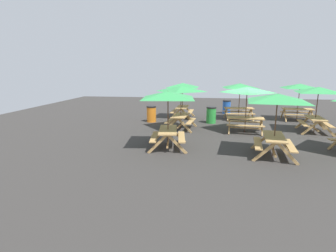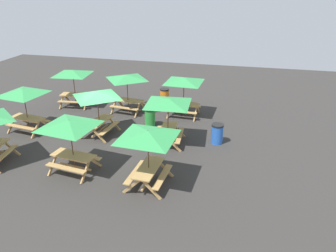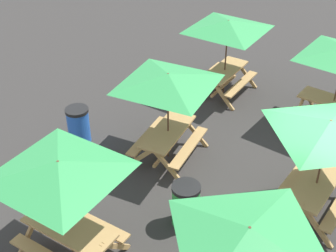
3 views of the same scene
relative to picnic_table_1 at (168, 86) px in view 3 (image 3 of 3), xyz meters
The scene contains 8 objects.
ground_plane 3.91m from the picnic_table_1, ahead, with size 33.34×33.34×0.00m, color #33302D.
picnic_table_1 is the anchor object (origin of this frame).
picnic_table_2 3.60m from the picnic_table_1, ahead, with size 2.20×2.20×2.34m.
picnic_table_3 3.62m from the picnic_table_1, 90.71° to the right, with size 2.83×2.83×2.34m.
picnic_table_4 3.61m from the picnic_table_1, 91.84° to the left, with size 2.82×2.82×2.34m.
picnic_table_7 4.74m from the picnic_table_1, 46.47° to the right, with size 2.24×2.24×2.34m.
trash_bin_green 2.72m from the picnic_table_1, 51.27° to the right, with size 0.59×0.59×0.98m.
trash_bin_blue 2.79m from the picnic_table_1, 166.12° to the right, with size 0.59×0.59×0.98m.
Camera 3 is at (1.18, -8.01, 7.09)m, focal length 50.00 mm.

